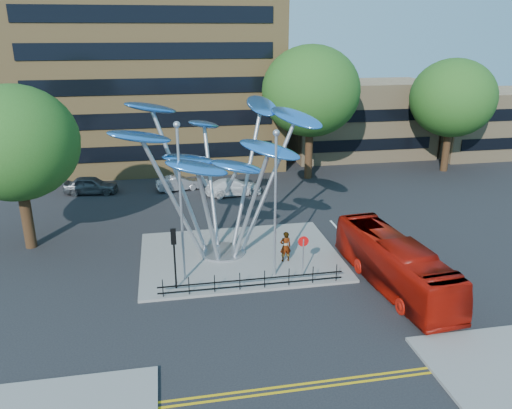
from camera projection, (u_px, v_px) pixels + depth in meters
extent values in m
plane|color=black|center=(278.00, 305.00, 25.37)|extent=(120.00, 120.00, 0.00)
cube|color=slate|center=(240.00, 256.00, 30.73)|extent=(12.00, 9.00, 0.15)
cube|color=gold|center=(311.00, 383.00, 19.80)|extent=(40.00, 0.12, 0.01)
cube|color=gold|center=(314.00, 388.00, 19.52)|extent=(40.00, 0.12, 0.01)
cube|color=olive|center=(147.00, 11.00, 49.01)|extent=(25.00, 15.00, 30.00)
cube|color=tan|center=(359.00, 119.00, 54.63)|extent=(15.00, 8.00, 8.00)
cube|color=tan|center=(485.00, 122.00, 55.38)|extent=(12.00, 8.00, 7.00)
cylinder|color=black|center=(309.00, 148.00, 46.20)|extent=(0.70, 0.70, 5.72)
ellipsoid|color=#1E4513|center=(311.00, 91.00, 44.48)|extent=(8.80, 8.80, 8.10)
cylinder|color=black|center=(26.00, 212.00, 31.40)|extent=(0.70, 0.70, 4.84)
ellipsoid|color=#1E4513|center=(15.00, 143.00, 29.94)|extent=(7.60, 7.60, 6.99)
cylinder|color=black|center=(447.00, 146.00, 48.75)|extent=(0.70, 0.70, 5.06)
ellipsoid|color=#1E4513|center=(453.00, 98.00, 47.22)|extent=(8.00, 8.00, 7.36)
cylinder|color=#9EA0A5|center=(223.00, 252.00, 30.97)|extent=(2.80, 2.80, 0.12)
cylinder|color=#9EA0A5|center=(202.00, 197.00, 28.94)|extent=(0.24, 0.24, 7.80)
ellipsoid|color=#337EDD|center=(140.00, 137.00, 26.16)|extent=(3.92, 2.95, 1.39)
cylinder|color=#9EA0A5|center=(217.00, 210.00, 28.94)|extent=(0.24, 0.24, 6.40)
ellipsoid|color=#337EDD|center=(197.00, 168.00, 25.63)|extent=(3.47, 1.78, 1.31)
cylinder|color=#9EA0A5|center=(233.00, 203.00, 29.20)|extent=(0.24, 0.24, 7.00)
ellipsoid|color=#337EDD|center=(270.00, 150.00, 26.86)|extent=(3.81, 3.11, 1.36)
cylinder|color=#9EA0A5|center=(241.00, 189.00, 29.84)|extent=(0.24, 0.24, 8.20)
ellipsoid|color=#337EDD|center=(296.00, 118.00, 29.44)|extent=(3.52, 4.06, 1.44)
cylinder|color=#9EA0A5|center=(232.00, 182.00, 30.54)|extent=(0.24, 0.24, 8.60)
ellipsoid|color=#337EDD|center=(262.00, 105.00, 31.35)|extent=(2.21, 3.79, 1.39)
cylinder|color=#9EA0A5|center=(216.00, 191.00, 30.66)|extent=(0.24, 0.24, 7.40)
ellipsoid|color=#337EDD|center=(204.00, 124.00, 31.77)|extent=(3.02, 3.71, 1.34)
cylinder|color=#9EA0A5|center=(204.00, 184.00, 29.73)|extent=(0.24, 0.24, 8.80)
ellipsoid|color=#337EDD|center=(151.00, 108.00, 29.08)|extent=(3.88, 3.60, 1.42)
ellipsoid|color=#337EDD|center=(189.00, 159.00, 28.88)|extent=(3.40, 1.96, 1.13)
ellipsoid|color=#337EDD|center=(237.00, 167.00, 28.92)|extent=(3.39, 2.16, 1.11)
cylinder|color=#9EA0A5|center=(181.00, 207.00, 26.37)|extent=(0.14, 0.14, 8.50)
sphere|color=#9EA0A5|center=(177.00, 125.00, 24.92)|extent=(0.36, 0.36, 0.36)
cylinder|color=#9EA0A5|center=(275.00, 209.00, 26.86)|extent=(0.14, 0.14, 8.00)
sphere|color=#9EA0A5|center=(276.00, 133.00, 25.49)|extent=(0.36, 0.36, 0.36)
cylinder|color=black|center=(175.00, 261.00, 26.23)|extent=(0.10, 0.10, 3.20)
cube|color=black|center=(173.00, 237.00, 25.77)|extent=(0.28, 0.18, 0.85)
sphere|color=#FF0C0C|center=(173.00, 232.00, 25.68)|extent=(0.18, 0.18, 0.18)
cylinder|color=#9EA0A5|center=(303.00, 258.00, 27.60)|extent=(0.08, 0.08, 2.30)
cylinder|color=red|center=(303.00, 241.00, 27.30)|extent=(0.60, 0.04, 0.60)
cube|color=white|center=(303.00, 241.00, 27.31)|extent=(0.42, 0.03, 0.10)
cylinder|color=black|center=(163.00, 288.00, 25.74)|extent=(0.05, 0.05, 1.00)
cylinder|color=black|center=(189.00, 286.00, 25.97)|extent=(0.05, 0.05, 1.00)
cylinder|color=black|center=(215.00, 283.00, 26.20)|extent=(0.05, 0.05, 1.00)
cylinder|color=black|center=(240.00, 281.00, 26.44)|extent=(0.05, 0.05, 1.00)
cylinder|color=black|center=(265.00, 279.00, 26.67)|extent=(0.05, 0.05, 1.00)
cylinder|color=black|center=(289.00, 277.00, 26.90)|extent=(0.05, 0.05, 1.00)
cylinder|color=black|center=(313.00, 275.00, 27.14)|extent=(0.05, 0.05, 1.00)
cylinder|color=black|center=(336.00, 273.00, 27.37)|extent=(0.05, 0.05, 1.00)
cube|color=black|center=(252.00, 279.00, 26.54)|extent=(10.00, 0.06, 0.06)
cube|color=black|center=(252.00, 285.00, 26.65)|extent=(10.00, 0.06, 0.06)
imported|color=#981007|center=(394.00, 263.00, 26.79)|extent=(3.18, 10.12, 2.77)
imported|color=gray|center=(285.00, 246.00, 29.59)|extent=(0.71, 0.49, 1.88)
imported|color=#45494D|center=(91.00, 185.00, 42.42)|extent=(4.60, 2.26, 1.51)
imported|color=#9C9DA3|center=(179.00, 183.00, 43.37)|extent=(4.03, 1.98, 1.27)
imported|color=silver|center=(233.00, 187.00, 42.12)|extent=(4.95, 2.41, 1.39)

